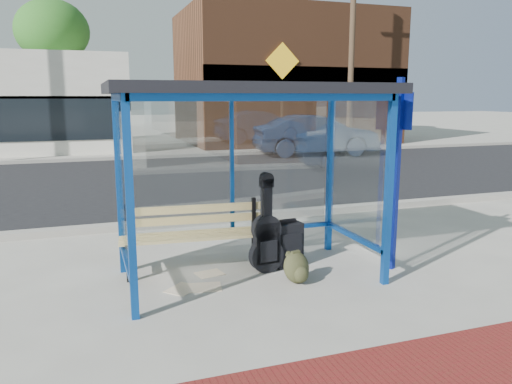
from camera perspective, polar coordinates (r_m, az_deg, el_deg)
name	(u,v)px	position (r m, az deg, el deg)	size (l,w,h in m)	color
ground	(250,277)	(6.45, -0.75, -9.73)	(120.00, 120.00, 0.00)	#B2ADA0
curb_near	(199,220)	(9.11, -6.54, -3.25)	(60.00, 0.25, 0.12)	gray
street_asphalt	(158,180)	(14.05, -11.13, 1.34)	(60.00, 10.00, 0.00)	black
curb_far	(138,157)	(19.06, -13.34, 3.88)	(60.00, 0.25, 0.12)	gray
far_sidewalk	(133,153)	(20.94, -13.88, 4.30)	(60.00, 4.00, 0.01)	#B2ADA0
bus_shelter	(247,113)	(6.11, -1.01, 9.01)	(3.30, 1.80, 2.42)	#0D4299
storefront_brown	(283,78)	(26.19, 3.14, 12.84)	(10.00, 7.08, 6.40)	#59331E
tree_mid	(52,32)	(27.94, -22.26, 16.59)	(3.60, 3.60, 7.03)	#4C3826
tree_right	(331,43)	(31.41, 8.59, 16.52)	(3.60, 3.60, 7.03)	#4C3826
utility_pole_east	(352,52)	(22.10, 10.87, 15.41)	(1.60, 0.24, 8.00)	#4C3826
bench	(194,232)	(6.65, -7.14, -4.54)	(1.95, 0.63, 0.90)	black
guitar_bag	(266,239)	(6.50, 1.18, -5.34)	(0.46, 0.17, 1.24)	black
suitcase	(288,244)	(6.78, 3.63, -6.00)	(0.40, 0.29, 0.66)	black
backpack	(297,268)	(6.22, 4.72, -8.68)	(0.36, 0.34, 0.40)	#2F301A
sign_post	(397,164)	(6.70, 15.81, 3.07)	(0.17, 0.29, 2.50)	navy
newspaper_a	(210,274)	(6.60, -5.33, -9.27)	(0.34, 0.27, 0.01)	white
newspaper_b	(205,287)	(6.16, -5.87, -10.78)	(0.40, 0.31, 0.01)	white
newspaper_c	(182,289)	(6.14, -8.43, -10.92)	(0.37, 0.30, 0.01)	white
parked_car	(316,135)	(19.82, 6.86, 6.46)	(1.67, 4.78, 1.57)	#172541
fire_hydrant	(373,140)	(23.21, 13.27, 5.80)	(0.29, 0.19, 0.65)	#AA140C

